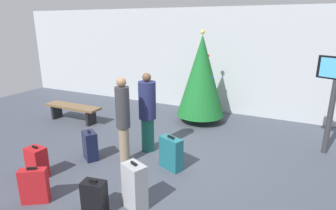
# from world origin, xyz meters

# --- Properties ---
(ground_plane) EXTENTS (16.00, 16.00, 0.00)m
(ground_plane) POSITION_xyz_m (0.00, 0.00, 0.00)
(ground_plane) COLOR #424754
(back_wall) EXTENTS (16.00, 0.20, 3.27)m
(back_wall) POSITION_xyz_m (0.00, 3.86, 1.63)
(back_wall) COLOR #B7BCC1
(back_wall) RESTS_ON ground_plane
(holiday_tree) EXTENTS (1.36, 1.36, 2.62)m
(holiday_tree) POSITION_xyz_m (-0.10, 2.57, 1.36)
(holiday_tree) COLOR #4C3319
(holiday_tree) RESTS_ON ground_plane
(flight_info_kiosk) EXTENTS (0.76, 0.43, 2.13)m
(flight_info_kiosk) POSITION_xyz_m (3.09, 1.84, 1.46)
(flight_info_kiosk) COLOR #333338
(flight_info_kiosk) RESTS_ON ground_plane
(waiting_bench) EXTENTS (1.77, 0.44, 0.48)m
(waiting_bench) POSITION_xyz_m (-3.48, 0.97, 0.37)
(waiting_bench) COLOR brown
(waiting_bench) RESTS_ON ground_plane
(traveller_0) EXTENTS (0.47, 0.47, 1.78)m
(traveller_0) POSITION_xyz_m (-0.52, 0.22, 0.94)
(traveller_0) COLOR #19594C
(traveller_0) RESTS_ON ground_plane
(traveller_1) EXTENTS (0.32, 0.32, 1.79)m
(traveller_1) POSITION_xyz_m (-0.68, -0.47, 0.96)
(traveller_1) COLOR gray
(traveller_1) RESTS_ON ground_plane
(suitcase_0) EXTENTS (0.53, 0.38, 0.69)m
(suitcase_0) POSITION_xyz_m (0.30, -0.29, 0.33)
(suitcase_0) COLOR #19606B
(suitcase_0) RESTS_ON ground_plane
(suitcase_1) EXTENTS (0.38, 0.28, 0.58)m
(suitcase_1) POSITION_xyz_m (-0.15, -2.03, 0.27)
(suitcase_1) COLOR black
(suitcase_1) RESTS_ON ground_plane
(suitcase_2) EXTENTS (0.44, 0.40, 0.65)m
(suitcase_2) POSITION_xyz_m (-1.41, -0.67, 0.31)
(suitcase_2) COLOR #141938
(suitcase_2) RESTS_ON ground_plane
(suitcase_3) EXTENTS (0.38, 0.29, 0.63)m
(suitcase_3) POSITION_xyz_m (-1.81, -1.67, 0.29)
(suitcase_3) COLOR #B2191E
(suitcase_3) RESTS_ON ground_plane
(suitcase_4) EXTENTS (0.44, 0.37, 0.79)m
(suitcase_4) POSITION_xyz_m (0.32, -1.65, 0.37)
(suitcase_4) COLOR #9EA0A5
(suitcase_4) RESTS_ON ground_plane
(suitcase_5) EXTENTS (0.44, 0.36, 0.62)m
(suitcase_5) POSITION_xyz_m (-1.20, -2.23, 0.29)
(suitcase_5) COLOR #B2191E
(suitcase_5) RESTS_ON ground_plane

